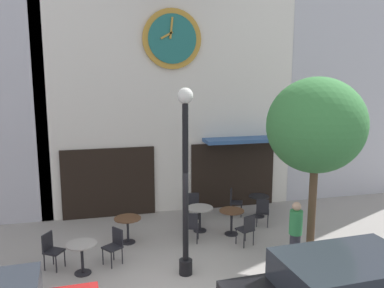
# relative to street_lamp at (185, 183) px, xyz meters

# --- Properties ---
(clock_building) EXTENTS (8.60, 3.70, 10.23)m
(clock_building) POSITION_rel_street_lamp_xyz_m (0.59, 5.65, 3.04)
(clock_building) COLOR silver
(clock_building) RESTS_ON ground_plane
(neighbor_building_right) EXTENTS (6.37, 3.72, 14.30)m
(neighbor_building_right) POSITION_rel_street_lamp_xyz_m (8.04, 6.31, 4.90)
(neighbor_building_right) COLOR #B2B2BC
(neighbor_building_right) RESTS_ON ground_plane
(street_lamp) EXTENTS (0.36, 0.36, 4.44)m
(street_lamp) POSITION_rel_street_lamp_xyz_m (0.00, 0.00, 0.00)
(street_lamp) COLOR black
(street_lamp) RESTS_ON ground_plane
(street_tree) EXTENTS (2.48, 2.23, 4.66)m
(street_tree) POSITION_rel_street_lamp_xyz_m (3.30, 0.03, 1.21)
(street_tree) COLOR brown
(street_tree) RESTS_ON ground_plane
(cafe_table_center) EXTENTS (0.73, 0.73, 0.77)m
(cafe_table_center) POSITION_rel_street_lamp_xyz_m (-2.39, 0.61, -1.70)
(cafe_table_center) COLOR black
(cafe_table_center) RESTS_ON ground_plane
(cafe_table_near_door) EXTENTS (0.75, 0.75, 0.73)m
(cafe_table_near_door) POSITION_rel_street_lamp_xyz_m (-1.17, 2.14, -1.72)
(cafe_table_near_door) COLOR black
(cafe_table_near_door) RESTS_ON ground_plane
(cafe_table_rightmost) EXTENTS (0.79, 0.79, 0.74)m
(cafe_table_rightmost) POSITION_rel_street_lamp_xyz_m (1.01, 2.48, -1.70)
(cafe_table_rightmost) COLOR black
(cafe_table_rightmost) RESTS_ON ground_plane
(cafe_table_center_right) EXTENTS (0.73, 0.73, 0.75)m
(cafe_table_center_right) POSITION_rel_street_lamp_xyz_m (1.85, 2.00, -1.71)
(cafe_table_center_right) COLOR black
(cafe_table_center_right) RESTS_ON ground_plane
(cafe_table_leftmost) EXTENTS (0.67, 0.67, 0.72)m
(cafe_table_leftmost) POSITION_rel_street_lamp_xyz_m (3.22, 3.19, -1.76)
(cafe_table_leftmost) COLOR black
(cafe_table_leftmost) RESTS_ON ground_plane
(cafe_chair_near_lamp) EXTENTS (0.53, 0.53, 0.90)m
(cafe_chair_near_lamp) POSITION_rel_street_lamp_xyz_m (2.99, 2.37, -1.72)
(cafe_chair_near_lamp) COLOR black
(cafe_chair_near_lamp) RESTS_ON ground_plane
(cafe_chair_mid_row) EXTENTS (0.55, 0.55, 0.90)m
(cafe_chair_mid_row) POSITION_rel_street_lamp_xyz_m (-3.13, 1.07, -1.72)
(cafe_chair_mid_row) COLOR black
(cafe_chair_mid_row) RESTS_ON ground_plane
(cafe_chair_facing_street) EXTENTS (0.56, 0.56, 0.90)m
(cafe_chair_facing_street) POSITION_rel_street_lamp_xyz_m (-1.60, 0.97, -1.72)
(cafe_chair_facing_street) COLOR black
(cafe_chair_facing_street) RESTS_ON ground_plane
(cafe_chair_corner) EXTENTS (0.51, 0.51, 0.90)m
(cafe_chair_corner) POSITION_rel_street_lamp_xyz_m (0.56, 1.72, -1.72)
(cafe_chair_corner) COLOR black
(cafe_chair_corner) RESTS_ON ground_plane
(cafe_chair_near_tree) EXTENTS (0.46, 0.46, 0.90)m
(cafe_chair_near_tree) POSITION_rel_street_lamp_xyz_m (1.03, 3.35, -1.72)
(cafe_chair_near_tree) COLOR black
(cafe_chair_near_tree) RESTS_ON ground_plane
(cafe_chair_outer) EXTENTS (0.53, 0.53, 0.90)m
(cafe_chair_outer) POSITION_rel_street_lamp_xyz_m (2.46, 3.51, -1.72)
(cafe_chair_outer) COLOR black
(cafe_chair_outer) RESTS_ON ground_plane
(cafe_chair_by_entrance) EXTENTS (0.51, 0.51, 0.90)m
(cafe_chair_by_entrance) POSITION_rel_street_lamp_xyz_m (2.00, 1.15, -1.72)
(cafe_chair_by_entrance) COLOR black
(cafe_chair_by_entrance) RESTS_ON ground_plane
(pedestrian_green) EXTENTS (0.35, 0.35, 1.67)m
(pedestrian_green) POSITION_rel_street_lamp_xyz_m (2.70, -0.27, -1.39)
(pedestrian_green) COLOR #2D2D38
(pedestrian_green) RESTS_ON ground_plane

